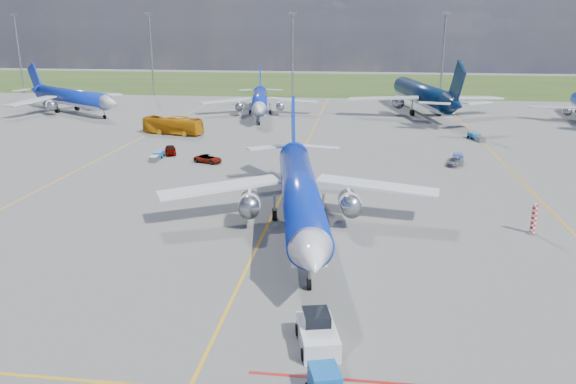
# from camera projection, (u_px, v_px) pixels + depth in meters

# --- Properties ---
(ground) EXTENTS (400.00, 400.00, 0.00)m
(ground) POSITION_uv_depth(u_px,v_px,m) (255.00, 252.00, 50.34)
(ground) COLOR #5D5D5A
(ground) RESTS_ON ground
(grass_strip) EXTENTS (400.00, 80.00, 0.01)m
(grass_strip) POSITION_uv_depth(u_px,v_px,m) (335.00, 83.00, 192.83)
(grass_strip) COLOR #2D4719
(grass_strip) RESTS_ON ground
(taxiway_lines) EXTENTS (60.25, 160.00, 0.02)m
(taxiway_lines) POSITION_uv_depth(u_px,v_px,m) (293.00, 173.00, 76.63)
(taxiway_lines) COLOR gold
(taxiway_lines) RESTS_ON ground
(floodlight_masts) EXTENTS (202.20, 0.50, 22.70)m
(floodlight_masts) POSITION_uv_depth(u_px,v_px,m) (367.00, 51.00, 149.99)
(floodlight_masts) COLOR slate
(floodlight_masts) RESTS_ON ground
(warning_post) EXTENTS (0.50, 0.50, 3.00)m
(warning_post) POSITION_uv_depth(u_px,v_px,m) (534.00, 219.00, 54.31)
(warning_post) COLOR red
(warning_post) RESTS_ON ground
(bg_jet_nw) EXTENTS (49.23, 46.58, 10.28)m
(bg_jet_nw) POSITION_uv_depth(u_px,v_px,m) (73.00, 113.00, 129.06)
(bg_jet_nw) COLOR #0C28A9
(bg_jet_nw) RESTS_ON ground
(bg_jet_nnw) EXTENTS (33.70, 40.90, 9.64)m
(bg_jet_nnw) POSITION_uv_depth(u_px,v_px,m) (260.00, 116.00, 124.92)
(bg_jet_nnw) COLOR #0C28A9
(bg_jet_nnw) RESTS_ON ground
(bg_jet_n) EXTENTS (46.06, 55.23, 12.82)m
(bg_jet_n) POSITION_uv_depth(u_px,v_px,m) (421.00, 113.00, 128.27)
(bg_jet_n) COLOR #071C3C
(bg_jet_n) RESTS_ON ground
(main_airliner) EXTENTS (37.13, 45.17, 10.67)m
(main_airliner) POSITION_uv_depth(u_px,v_px,m) (300.00, 228.00, 56.18)
(main_airliner) COLOR #0C28A9
(main_airliner) RESTS_ON ground
(pushback_tug) EXTENTS (3.20, 6.20, 2.06)m
(pushback_tug) POSITION_uv_depth(u_px,v_px,m) (317.00, 333.00, 35.47)
(pushback_tug) COLOR silver
(pushback_tug) RESTS_ON ground
(uld_container) EXTENTS (2.05, 2.32, 1.56)m
(uld_container) POSITION_uv_depth(u_px,v_px,m) (325.00, 382.00, 30.71)
(uld_container) COLOR #0C55B1
(uld_container) RESTS_ON ground
(apron_bus) EXTENTS (11.94, 5.47, 3.24)m
(apron_bus) POSITION_uv_depth(u_px,v_px,m) (173.00, 125.00, 103.53)
(apron_bus) COLOR #C87C0B
(apron_bus) RESTS_ON ground
(service_car_a) EXTENTS (2.96, 4.41, 1.40)m
(service_car_a) POSITION_uv_depth(u_px,v_px,m) (170.00, 150.00, 87.79)
(service_car_a) COLOR #999999
(service_car_a) RESTS_ON ground
(service_car_b) EXTENTS (4.66, 3.29, 1.18)m
(service_car_b) POSITION_uv_depth(u_px,v_px,m) (208.00, 159.00, 82.40)
(service_car_b) COLOR #999999
(service_car_b) RESTS_ON ground
(service_car_c) EXTENTS (2.87, 4.31, 1.16)m
(service_car_c) POSITION_uv_depth(u_px,v_px,m) (455.00, 161.00, 80.93)
(service_car_c) COLOR #999999
(service_car_c) RESTS_ON ground
(baggage_tug_w) EXTENTS (1.71, 4.80, 1.06)m
(baggage_tug_w) POSITION_uv_depth(u_px,v_px,m) (458.00, 159.00, 82.49)
(baggage_tug_w) COLOR #1B4EA2
(baggage_tug_w) RESTS_ON ground
(baggage_tug_c) EXTENTS (1.55, 4.50, 0.99)m
(baggage_tug_c) POSITION_uv_depth(u_px,v_px,m) (157.00, 156.00, 84.72)
(baggage_tug_c) COLOR #1A5D9C
(baggage_tug_c) RESTS_ON ground
(baggage_tug_e) EXTENTS (2.41, 4.88, 1.06)m
(baggage_tug_e) POSITION_uv_depth(u_px,v_px,m) (476.00, 137.00, 98.70)
(baggage_tug_e) COLOR #1B64A6
(baggage_tug_e) RESTS_ON ground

